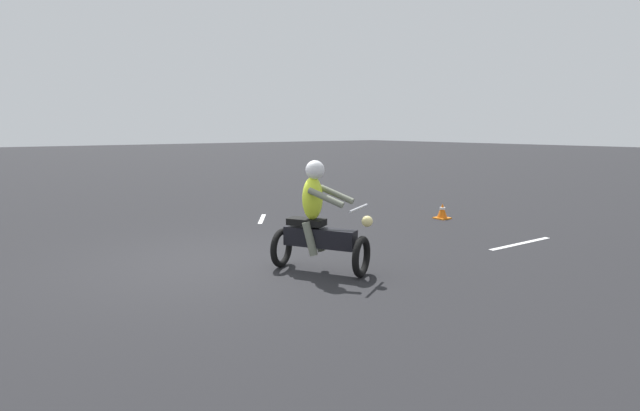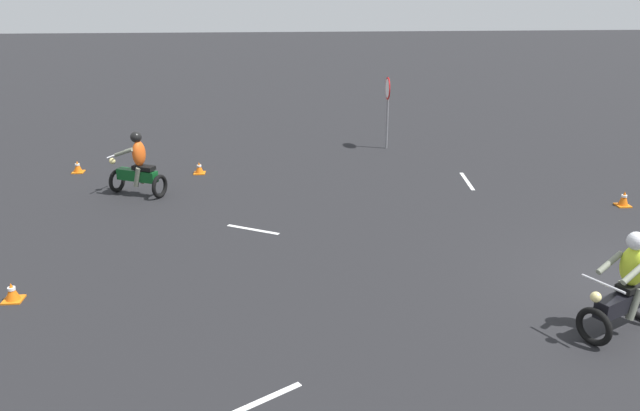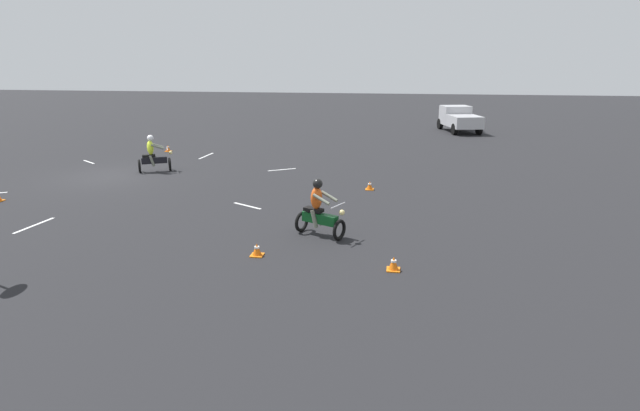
{
  "view_description": "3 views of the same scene",
  "coord_description": "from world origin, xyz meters",
  "views": [
    {
      "loc": [
        3.21,
        7.2,
        2.12
      ],
      "look_at": [
        -1.16,
        1.47,
        1.0
      ],
      "focal_mm": 28.0,
      "sensor_mm": 36.0,
      "label": 1
    },
    {
      "loc": [
        -9.26,
        6.75,
        5.16
      ],
      "look_at": [
        2.5,
        5.84,
        0.9
      ],
      "focal_mm": 35.0,
      "sensor_mm": 36.0,
      "label": 2
    },
    {
      "loc": [
        19.43,
        12.34,
        4.79
      ],
      "look_at": [
        6.16,
        10.2,
        0.9
      ],
      "focal_mm": 28.0,
      "sensor_mm": 36.0,
      "label": 3
    }
  ],
  "objects": [
    {
      "name": "lane_stripe_w",
      "position": [
        -5.24,
        2.28,
        0.0
      ],
      "size": [
        1.78,
        0.18,
        0.01
      ],
      "primitive_type": "cube",
      "rotation": [
        0.0,
        0.0,
        4.67
      ],
      "color": "silver",
      "rests_on": "ground"
    },
    {
      "name": "ground_plane",
      "position": [
        0.0,
        0.0,
        0.0
      ],
      "size": [
        120.0,
        120.0,
        0.0
      ],
      "primitive_type": "plane",
      "color": "black"
    },
    {
      "name": "motorcycle_rider_foreground",
      "position": [
        -1.15,
        1.44,
        0.73
      ],
      "size": [
        1.2,
        1.52,
        1.66
      ],
      "rotation": [
        0.0,
        0.0,
        0.5
      ],
      "color": "black",
      "rests_on": "ground"
    },
    {
      "name": "lane_stripe_sw",
      "position": [
        -2.73,
        -2.84,
        0.0
      ],
      "size": [
        0.79,
        1.06,
        0.01
      ],
      "primitive_type": "cube",
      "rotation": [
        0.0,
        0.0,
        5.67
      ],
      "color": "silver",
      "rests_on": "ground"
    },
    {
      "name": "traffic_cone_far_right",
      "position": [
        -6.15,
        -0.28,
        0.18
      ],
      "size": [
        0.32,
        0.32,
        0.37
      ],
      "color": "orange",
      "rests_on": "ground"
    }
  ]
}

